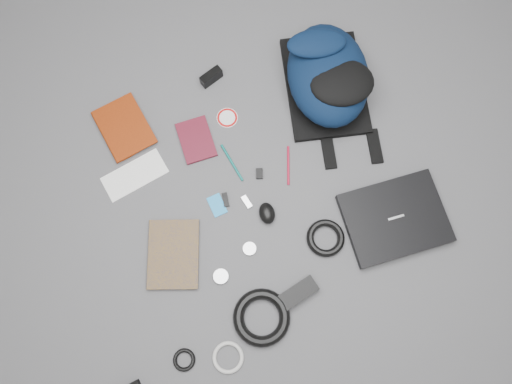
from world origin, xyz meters
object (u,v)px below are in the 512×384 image
object	(u,v)px
comic_book	(148,255)
compact_camera	(211,77)
mouse	(267,213)
dvd_case	(196,140)
backpack	(328,75)
laptop	(395,218)
power_brick	(298,293)
textbook_red	(104,138)

from	to	relation	value
comic_book	compact_camera	size ratio (longest dim) A/B	2.77
mouse	dvd_case	bearing A→B (deg)	119.87
backpack	laptop	xyz separation A→B (m)	(0.04, -0.56, -0.08)
backpack	power_brick	bearing A→B (deg)	-105.73
comic_book	dvd_case	distance (m)	0.45
backpack	textbook_red	world-z (taller)	backpack
laptop	textbook_red	size ratio (longest dim) A/B	1.54
laptop	textbook_red	bearing A→B (deg)	147.58
backpack	mouse	bearing A→B (deg)	-121.06
comic_book	backpack	bearing A→B (deg)	44.55
comic_book	laptop	bearing A→B (deg)	7.64
textbook_red	compact_camera	xyz separation A→B (m)	(0.45, 0.10, 0.01)
laptop	mouse	bearing A→B (deg)	161.34
backpack	compact_camera	bearing A→B (deg)	169.12
textbook_red	compact_camera	distance (m)	0.46
comic_book	dvd_case	bearing A→B (deg)	69.40
backpack	power_brick	world-z (taller)	backpack
backpack	textbook_red	distance (m)	0.85
compact_camera	mouse	distance (m)	0.56
mouse	power_brick	world-z (taller)	mouse
compact_camera	mouse	world-z (taller)	compact_camera
power_brick	textbook_red	bearing A→B (deg)	108.49
compact_camera	power_brick	world-z (taller)	compact_camera
mouse	comic_book	bearing A→B (deg)	-173.75
textbook_red	mouse	bearing A→B (deg)	-54.99
compact_camera	power_brick	bearing A→B (deg)	-107.91
laptop	mouse	xyz separation A→B (m)	(-0.41, 0.17, 0.00)
backpack	compact_camera	world-z (taller)	backpack
laptop	mouse	size ratio (longest dim) A/B	4.45
textbook_red	dvd_case	world-z (taller)	textbook_red
mouse	laptop	bearing A→B (deg)	-15.27
comic_book	power_brick	size ratio (longest dim) A/B	1.76
comic_book	power_brick	distance (m)	0.53
comic_book	mouse	world-z (taller)	mouse
comic_book	dvd_case	xyz separation A→B (m)	(0.29, 0.35, -0.00)
laptop	mouse	world-z (taller)	mouse
backpack	compact_camera	size ratio (longest dim) A/B	5.25
textbook_red	dvd_case	bearing A→B (deg)	-30.35
backpack	mouse	world-z (taller)	backpack
backpack	mouse	xyz separation A→B (m)	(-0.37, -0.39, -0.07)
compact_camera	mouse	size ratio (longest dim) A/B	1.12
laptop	backpack	bearing A→B (deg)	97.42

